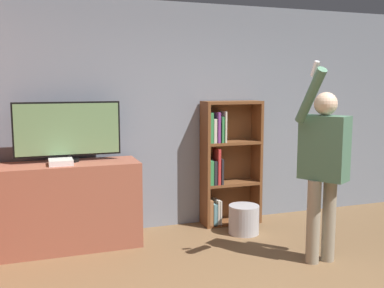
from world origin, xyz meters
The scene contains 7 objects.
wall_back centered at (0.00, 2.65, 1.35)m, with size 6.45×0.06×2.70m.
tv_ledge centered at (-1.47, 2.25, 0.46)m, with size 1.43×0.55×0.92m.
television centered at (-1.47, 2.35, 1.25)m, with size 1.11×0.22×0.64m.
game_console centered at (-1.56, 2.18, 0.95)m, with size 0.24×0.24×0.06m.
bookshelf centered at (0.41, 2.47, 0.76)m, with size 0.74×0.28×1.54m.
person centered at (0.80, 1.02, 1.01)m, with size 0.59×0.56×1.95m.
waste_bin centered at (0.47, 2.04, 0.17)m, with size 0.36×0.36×0.33m.
Camera 1 is at (-1.80, -2.56, 1.75)m, focal length 42.00 mm.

